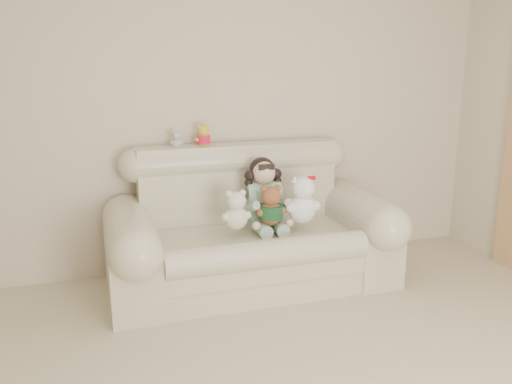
{
  "coord_description": "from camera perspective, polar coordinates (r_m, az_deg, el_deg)",
  "views": [
    {
      "loc": [
        -1.03,
        -1.62,
        1.69
      ],
      "look_at": [
        0.1,
        1.9,
        0.75
      ],
      "focal_mm": 37.72,
      "sensor_mm": 36.0,
      "label": 1
    }
  ],
  "objects": [
    {
      "name": "brown_teddy",
      "position": [
        3.85,
        1.57,
        -1.01
      ],
      "size": [
        0.27,
        0.23,
        0.35
      ],
      "primitive_type": null,
      "rotation": [
        0.0,
        0.0,
        -0.3
      ],
      "color": "brown",
      "rests_on": "sofa"
    },
    {
      "name": "cream_teddy",
      "position": [
        3.76,
        -2.13,
        -1.52
      ],
      "size": [
        0.23,
        0.19,
        0.33
      ],
      "primitive_type": null,
      "rotation": [
        0.0,
        0.0,
        -0.12
      ],
      "color": "silver",
      "rests_on": "sofa"
    },
    {
      "name": "wall_back",
      "position": [
        4.27,
        -3.75,
        9.0
      ],
      "size": [
        4.5,
        0.0,
        4.5
      ],
      "primitive_type": "plane",
      "rotation": [
        1.57,
        0.0,
        0.0
      ],
      "color": "beige",
      "rests_on": "ground"
    },
    {
      "name": "grey_mini_plush",
      "position": [
        4.09,
        -8.42,
        5.68
      ],
      "size": [
        0.1,
        0.08,
        0.16
      ],
      "primitive_type": null,
      "rotation": [
        0.0,
        0.0,
        0.03
      ],
      "color": "#B4B3BA",
      "rests_on": "sofa"
    },
    {
      "name": "sofa",
      "position": [
        3.97,
        -0.44,
        -2.95
      ],
      "size": [
        2.1,
        0.95,
        1.03
      ],
      "primitive_type": null,
      "color": "beige",
      "rests_on": "floor"
    },
    {
      "name": "seated_child",
      "position": [
        4.03,
        0.8,
        -0.07
      ],
      "size": [
        0.35,
        0.42,
        0.55
      ],
      "primitive_type": null,
      "rotation": [
        0.0,
        0.0,
        -0.06
      ],
      "color": "#287240",
      "rests_on": "sofa"
    },
    {
      "name": "yellow_mini_bear",
      "position": [
        4.13,
        -5.6,
        6.19
      ],
      "size": [
        0.16,
        0.14,
        0.21
      ],
      "primitive_type": null,
      "rotation": [
        0.0,
        0.0,
        -0.33
      ],
      "color": "gold",
      "rests_on": "sofa"
    },
    {
      "name": "white_cat",
      "position": [
        3.91,
        4.96,
        -0.29
      ],
      "size": [
        0.27,
        0.21,
        0.42
      ],
      "primitive_type": null,
      "rotation": [
        0.0,
        0.0,
        0.01
      ],
      "color": "white",
      "rests_on": "sofa"
    }
  ]
}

